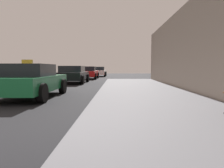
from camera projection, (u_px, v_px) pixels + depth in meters
name	position (u px, v px, depth m)	size (l,w,h in m)	color
sidewalk	(214.00, 150.00, 2.66)	(4.00, 32.00, 0.15)	#5B5B60
car_green	(30.00, 81.00, 7.89)	(2.05, 4.04, 1.43)	#196638
car_black	(73.00, 74.00, 15.53)	(2.03, 4.26, 1.27)	black
car_red	(88.00, 73.00, 21.51)	(2.04, 4.10, 1.27)	red
car_white	(98.00, 72.00, 27.67)	(2.00, 4.01, 1.27)	white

